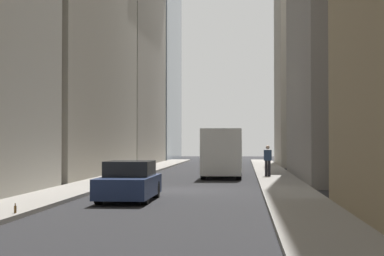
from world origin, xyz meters
TOP-DOWN VIEW (x-y plane):
  - ground_plane at (0.00, 0.00)m, footprint 135.00×135.00m
  - sidewalk_right at (0.00, 4.50)m, footprint 90.00×2.20m
  - sidewalk_left at (0.00, -4.50)m, footprint 90.00×2.20m
  - building_left_far at (29.66, -10.60)m, footprint 12.11×10.00m
  - building_right_far at (30.52, 10.59)m, footprint 17.92×10.50m
  - delivery_truck at (10.09, -1.40)m, footprint 6.46×2.25m
  - sedan_navy at (-5.31, 1.40)m, footprint 4.30×1.78m
  - pedestrian at (9.15, -4.02)m, footprint 0.26×0.44m
  - discarded_bottle at (-10.72, 3.59)m, footprint 0.07×0.07m

SIDE VIEW (x-z plane):
  - ground_plane at x=0.00m, z-range 0.00..0.00m
  - sidewalk_right at x=0.00m, z-range 0.00..0.14m
  - sidewalk_left at x=0.00m, z-range 0.00..0.14m
  - discarded_bottle at x=-10.72m, z-range 0.11..0.38m
  - sedan_navy at x=-5.31m, z-range -0.04..1.37m
  - pedestrian at x=9.15m, z-range 0.22..1.99m
  - delivery_truck at x=10.09m, z-range 0.04..2.88m
  - building_left_far at x=29.66m, z-range 0.00..19.28m
  - building_right_far at x=30.52m, z-range 0.01..20.65m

